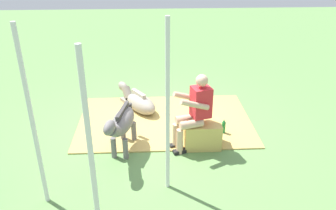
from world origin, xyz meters
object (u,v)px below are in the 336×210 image
at_px(pony_lying, 138,102).
at_px(tent_pole_left, 168,111).
at_px(hay_bale, 202,135).
at_px(person_seated, 194,109).
at_px(pony_standing, 122,124).
at_px(soda_bottle, 224,127).
at_px(tent_pole_mid, 92,163).
at_px(tent_pole_right, 32,122).

distance_m(pony_lying, tent_pole_left, 2.77).
distance_m(hay_bale, person_seated, 0.53).
distance_m(pony_standing, soda_bottle, 1.92).
relative_size(pony_lying, tent_pole_mid, 0.51).
bearing_deg(tent_pole_mid, tent_pole_right, -46.27).
bearing_deg(tent_pole_mid, pony_standing, -93.23).
bearing_deg(soda_bottle, person_seated, 34.51).
xyz_separation_m(pony_lying, tent_pole_left, (-0.49, 2.51, 1.05)).
relative_size(pony_standing, tent_pole_mid, 0.54).
bearing_deg(tent_pole_right, person_seated, -150.29).
xyz_separation_m(person_seated, soda_bottle, (-0.61, -0.42, -0.59)).
distance_m(person_seated, tent_pole_mid, 2.57).
distance_m(hay_bale, tent_pole_right, 2.85).
relative_size(tent_pole_right, tent_pole_mid, 1.00).
distance_m(person_seated, soda_bottle, 0.95).
relative_size(hay_bale, tent_pole_mid, 0.25).
bearing_deg(hay_bale, soda_bottle, -139.33).
bearing_deg(person_seated, soda_bottle, -145.49).
bearing_deg(hay_bale, pony_standing, 4.19).
relative_size(pony_lying, tent_pole_right, 0.51).
xyz_separation_m(person_seated, pony_standing, (1.21, 0.07, -0.20)).
height_order(hay_bale, person_seated, person_seated).
relative_size(soda_bottle, tent_pole_mid, 0.12).
distance_m(hay_bale, pony_lying, 1.85).
relative_size(person_seated, pony_lying, 1.05).
height_order(person_seated, pony_standing, person_seated).
relative_size(soda_bottle, tent_pole_right, 0.12).
distance_m(person_seated, tent_pole_right, 2.56).
bearing_deg(pony_lying, soda_bottle, 146.26).
bearing_deg(tent_pole_mid, tent_pole_left, -126.64).
distance_m(pony_lying, tent_pole_right, 3.16).
xyz_separation_m(tent_pole_right, tent_pole_mid, (-0.86, 0.90, 0.00)).
bearing_deg(hay_bale, tent_pole_right, 28.60).
bearing_deg(tent_pole_left, tent_pole_mid, 53.36).
bearing_deg(tent_pole_right, soda_bottle, -149.20).
bearing_deg(tent_pole_mid, person_seated, -121.70).
bearing_deg(pony_lying, pony_standing, 81.80).
bearing_deg(tent_pole_left, person_seated, -115.68).
xyz_separation_m(soda_bottle, tent_pole_right, (2.80, 1.67, 1.10)).
distance_m(person_seated, tent_pole_left, 1.25).
xyz_separation_m(person_seated, tent_pole_left, (0.49, 1.03, 0.51)).
xyz_separation_m(pony_lying, soda_bottle, (-1.59, 1.07, -0.05)).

